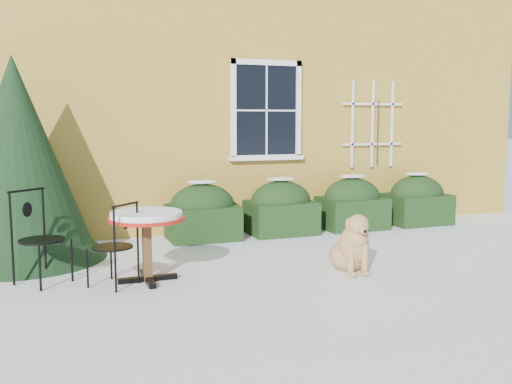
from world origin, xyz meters
name	(u,v)px	position (x,y,z in m)	size (l,w,h in m)	color
ground	(286,280)	(0.00, 0.00, 0.00)	(80.00, 80.00, 0.00)	white
house	(162,57)	(0.00, 7.00, 3.22)	(12.40, 8.40, 6.40)	gold
hedge_row	(317,207)	(1.65, 2.55, 0.40)	(4.95, 0.80, 0.91)	black
evergreen_shrub	(18,179)	(-2.87, 2.11, 1.06)	(2.18, 2.18, 2.64)	black
bistro_table	(146,223)	(-1.49, 0.52, 0.67)	(0.86, 0.86, 0.80)	black
patio_chair_near	(115,245)	(-1.84, 0.45, 0.46)	(0.58, 0.58, 0.93)	black
patio_chair_far	(39,237)	(-2.63, 0.88, 0.53)	(0.65, 0.65, 1.05)	black
dog	(352,247)	(0.89, 0.08, 0.30)	(0.53, 0.81, 0.75)	tan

